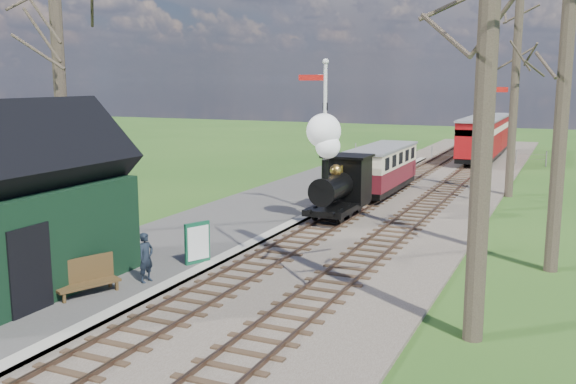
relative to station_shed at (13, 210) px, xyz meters
The scene contains 18 objects.
distant_hills 63.40m from the station_shed, 84.61° to the left, with size 114.40×48.00×22.02m.
ballast_bed 18.98m from the station_shed, 72.73° to the left, with size 8.00×60.00×0.10m, color brown.
track_near 18.63m from the station_shed, 76.57° to the left, with size 1.60×60.00×0.15m.
track_far 19.40m from the station_shed, 69.04° to the left, with size 1.60×60.00×0.15m.
platform 10.26m from the station_shed, 85.44° to the left, with size 5.00×44.00×0.20m, color #474442.
coping_strip 10.69m from the station_shed, 72.79° to the left, with size 0.40×44.00×0.21m, color #B2AD9E.
station_shed is the anchor object (origin of this frame).
semaphore_near 12.58m from the station_shed, 73.62° to the left, with size 1.22×0.24×6.22m.
semaphore_far 20.01m from the station_shed, 64.28° to the left, with size 1.22×0.24×5.72m.
bare_trees 8.81m from the station_shed, 47.30° to the left, with size 15.51×22.39×12.00m.
fence_line 32.38m from the station_shed, 81.83° to the left, with size 12.60×0.08×1.00m.
locomotive 12.36m from the station_shed, 69.71° to the left, with size 1.61×3.76×4.03m.
coach 18.18m from the station_shed, 76.31° to the left, with size 1.88×6.45×1.98m.
red_carriage_a 31.61m from the station_shed, 77.39° to the left, with size 2.29×5.66×2.41m.
red_carriage_b 36.99m from the station_shed, 79.25° to the left, with size 2.29×5.66×2.41m.
sign_board 5.06m from the station_shed, 54.91° to the left, with size 0.41×0.78×1.20m.
bench 2.42m from the station_shed, 16.50° to the left, with size 1.05×1.65×0.91m.
person 3.45m from the station_shed, 37.42° to the left, with size 0.48×0.31×1.31m, color black.
Camera 1 is at (8.19, -7.29, 5.41)m, focal length 40.00 mm.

